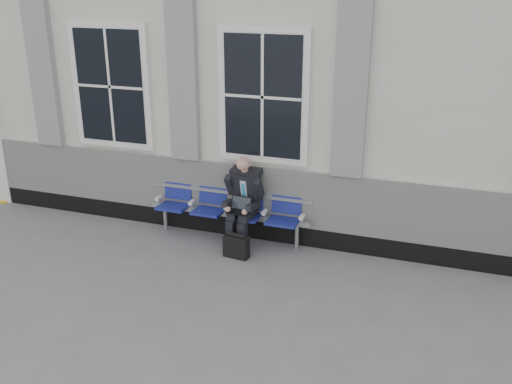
% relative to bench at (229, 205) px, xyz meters
% --- Properties ---
extents(ground, '(70.00, 70.00, 0.00)m').
position_rel_bench_xyz_m(ground, '(0.16, -1.32, -0.55)').
color(ground, slate).
rests_on(ground, ground).
extents(station_building, '(14.40, 4.40, 4.49)m').
position_rel_bench_xyz_m(station_building, '(0.14, 2.15, 1.67)').
color(station_building, silver).
rests_on(station_building, ground).
extents(bench, '(2.60, 0.47, 0.91)m').
position_rel_bench_xyz_m(bench, '(0.00, 0.00, 0.00)').
color(bench, '#9EA0A3').
rests_on(bench, ground).
extents(businessman, '(0.57, 0.76, 1.40)m').
position_rel_bench_xyz_m(businessman, '(0.29, -0.13, 0.21)').
color(businessman, black).
rests_on(businessman, ground).
extents(briefcase, '(0.39, 0.20, 0.38)m').
position_rel_bench_xyz_m(briefcase, '(0.34, -0.57, -0.38)').
color(briefcase, black).
rests_on(briefcase, ground).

